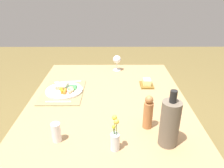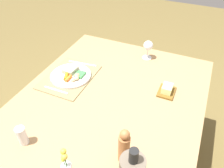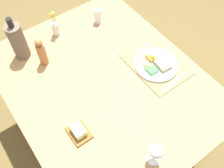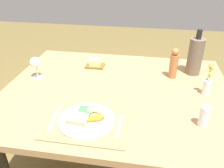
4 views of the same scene
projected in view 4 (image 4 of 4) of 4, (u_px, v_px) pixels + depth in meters
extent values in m
cube|color=#A88055|center=(116.00, 93.00, 1.42)|extent=(1.36, 1.10, 0.04)
cylinder|color=#2B281E|center=(60.00, 98.00, 2.05)|extent=(0.07, 0.07, 0.70)
cylinder|color=#2B281E|center=(192.00, 111.00, 1.89)|extent=(0.07, 0.07, 0.70)
cube|color=olive|center=(87.00, 123.00, 1.13)|extent=(0.40, 0.30, 0.01)
cylinder|color=white|center=(87.00, 120.00, 1.14)|extent=(0.28, 0.28, 0.01)
cube|color=tan|center=(78.00, 119.00, 1.11)|extent=(0.10, 0.08, 0.03)
cylinder|color=orange|center=(94.00, 119.00, 1.12)|extent=(0.07, 0.05, 0.02)
cylinder|color=orange|center=(98.00, 116.00, 1.13)|extent=(0.06, 0.02, 0.02)
ellipsoid|color=tan|center=(91.00, 110.00, 1.17)|extent=(0.04, 0.03, 0.03)
ellipsoid|color=#D1C27F|center=(96.00, 110.00, 1.18)|extent=(0.04, 0.03, 0.02)
ellipsoid|color=#D5B178|center=(100.00, 112.00, 1.16)|extent=(0.03, 0.03, 0.02)
cube|color=#3F974A|center=(86.00, 110.00, 1.19)|extent=(0.07, 0.06, 0.01)
cube|color=silver|center=(54.00, 118.00, 1.16)|extent=(0.04, 0.22, 0.00)
cube|color=silver|center=(119.00, 126.00, 1.11)|extent=(0.01, 0.17, 0.00)
cylinder|color=#695C4D|center=(195.00, 57.00, 1.55)|extent=(0.10, 0.10, 0.24)
cylinder|color=black|center=(199.00, 34.00, 1.48)|extent=(0.03, 0.03, 0.06)
cube|color=brown|center=(95.00, 66.00, 1.70)|extent=(0.13, 0.10, 0.01)
cube|color=#F5E996|center=(95.00, 62.00, 1.69)|extent=(0.08, 0.06, 0.04)
cylinder|color=#AB6B3C|center=(173.00, 66.00, 1.52)|extent=(0.05, 0.05, 0.16)
sphere|color=#AB6B3C|center=(175.00, 52.00, 1.47)|extent=(0.04, 0.04, 0.04)
cylinder|color=white|center=(38.00, 77.00, 1.55)|extent=(0.07, 0.07, 0.00)
cylinder|color=white|center=(37.00, 72.00, 1.54)|extent=(0.01, 0.01, 0.07)
sphere|color=white|center=(35.00, 63.00, 1.50)|extent=(0.07, 0.07, 0.07)
cylinder|color=silver|center=(207.00, 87.00, 1.35)|extent=(0.05, 0.05, 0.09)
cylinder|color=#3F7233|center=(208.00, 84.00, 1.33)|extent=(0.00, 0.00, 0.13)
sphere|color=yellow|center=(210.00, 74.00, 1.30)|extent=(0.02, 0.02, 0.02)
cylinder|color=#3F7233|center=(207.00, 80.00, 1.33)|extent=(0.00, 0.00, 0.18)
sphere|color=yellow|center=(211.00, 66.00, 1.28)|extent=(0.02, 0.02, 0.02)
cylinder|color=#3F7233|center=(209.00, 81.00, 1.34)|extent=(0.00, 0.00, 0.17)
sphere|color=yellow|center=(212.00, 68.00, 1.30)|extent=(0.03, 0.03, 0.03)
cylinder|color=white|center=(204.00, 116.00, 1.10)|extent=(0.05, 0.05, 0.11)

